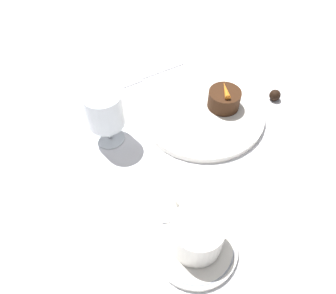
% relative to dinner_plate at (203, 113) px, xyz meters
% --- Properties ---
extents(ground_plane, '(3.00, 3.00, 0.00)m').
position_rel_dinner_plate_xyz_m(ground_plane, '(0.00, 0.04, -0.01)').
color(ground_plane, white).
extents(dinner_plate, '(0.27, 0.27, 0.01)m').
position_rel_dinner_plate_xyz_m(dinner_plate, '(0.00, 0.00, 0.00)').
color(dinner_plate, white).
rests_on(dinner_plate, ground_plane).
extents(saucer, '(0.14, 0.14, 0.01)m').
position_rel_dinner_plate_xyz_m(saucer, '(-0.25, 0.17, -0.00)').
color(saucer, white).
rests_on(saucer, ground_plane).
extents(coffee_cup, '(0.11, 0.08, 0.06)m').
position_rel_dinner_plate_xyz_m(coffee_cup, '(-0.24, 0.17, 0.04)').
color(coffee_cup, white).
rests_on(coffee_cup, saucer).
extents(spoon, '(0.07, 0.10, 0.00)m').
position_rel_dinner_plate_xyz_m(spoon, '(-0.20, 0.17, 0.00)').
color(spoon, silver).
rests_on(spoon, saucer).
extents(wine_glass, '(0.07, 0.07, 0.12)m').
position_rel_dinner_plate_xyz_m(wine_glass, '(0.04, 0.20, 0.07)').
color(wine_glass, silver).
rests_on(wine_glass, ground_plane).
extents(fork, '(0.02, 0.17, 0.01)m').
position_rel_dinner_plate_xyz_m(fork, '(0.18, 0.05, -0.01)').
color(fork, silver).
rests_on(fork, ground_plane).
extents(dessert_cake, '(0.07, 0.07, 0.04)m').
position_rel_dinner_plate_xyz_m(dessert_cake, '(-0.01, -0.05, 0.03)').
color(dessert_cake, '#381E0F').
rests_on(dessert_cake, dinner_plate).
extents(carrot_garnish, '(0.05, 0.03, 0.01)m').
position_rel_dinner_plate_xyz_m(carrot_garnish, '(-0.01, -0.05, 0.05)').
color(carrot_garnish, orange).
rests_on(carrot_garnish, dessert_cake).
extents(chocolate_truffle, '(0.03, 0.03, 0.03)m').
position_rel_dinner_plate_xyz_m(chocolate_truffle, '(-0.03, -0.17, 0.00)').
color(chocolate_truffle, black).
rests_on(chocolate_truffle, ground_plane).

